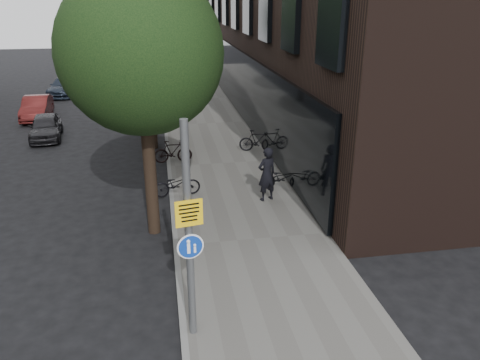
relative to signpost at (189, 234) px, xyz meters
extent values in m
plane|color=black|center=(1.80, 0.38, -2.43)|extent=(120.00, 120.00, 0.00)
cube|color=#5F5D58|center=(2.05, 10.38, -2.37)|extent=(4.50, 60.00, 0.12)
cube|color=slate|center=(-0.20, 10.38, -2.36)|extent=(0.15, 60.00, 0.13)
cylinder|color=black|center=(-0.80, 4.88, -0.83)|extent=(0.36, 0.36, 3.20)
sphere|color=black|center=(-0.80, 4.88, 2.87)|extent=(4.40, 4.40, 4.40)
sphere|color=black|center=(-0.40, 5.68, 1.87)|extent=(2.64, 2.64, 2.64)
cylinder|color=black|center=(-0.80, 13.38, -0.83)|extent=(0.36, 0.36, 3.20)
sphere|color=black|center=(-0.80, 13.38, 2.87)|extent=(5.00, 5.00, 5.00)
sphere|color=black|center=(-0.40, 14.18, 1.87)|extent=(3.00, 3.00, 3.00)
cylinder|color=black|center=(-0.80, 22.38, -0.83)|extent=(0.36, 0.36, 3.20)
sphere|color=black|center=(-0.80, 22.38, 2.87)|extent=(5.00, 5.00, 5.00)
sphere|color=black|center=(-0.40, 23.18, 1.87)|extent=(3.00, 3.00, 3.00)
cylinder|color=#595B5E|center=(0.00, 0.00, -0.02)|extent=(0.15, 0.15, 4.57)
cube|color=#E3B10B|center=(0.00, 0.00, 0.49)|extent=(0.53, 0.12, 0.53)
cylinder|color=#0E349B|center=(0.00, 0.00, -0.23)|extent=(0.46, 0.10, 0.47)
cylinder|color=white|center=(0.00, 0.00, -0.23)|extent=(0.52, 0.11, 0.53)
imported|color=black|center=(3.01, 6.39, -1.37)|extent=(0.80, 0.67, 1.88)
imported|color=black|center=(3.80, 7.25, -1.88)|extent=(1.71, 0.86, 0.86)
imported|color=black|center=(3.80, 11.71, -1.82)|extent=(1.70, 0.81, 0.98)
imported|color=black|center=(0.00, 7.26, -1.88)|extent=(1.70, 0.75, 0.86)
imported|color=black|center=(0.00, 10.81, -1.83)|extent=(1.60, 0.46, 0.96)
imported|color=black|center=(-6.09, 15.88, -1.82)|extent=(1.85, 3.70, 1.21)
imported|color=maroon|center=(-7.43, 20.16, -1.78)|extent=(1.61, 4.00, 1.29)
imported|color=#1C2532|center=(-7.06, 27.07, -1.81)|extent=(2.10, 4.40, 1.24)
camera|label=1|loc=(-0.38, -8.00, 4.27)|focal=35.00mm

